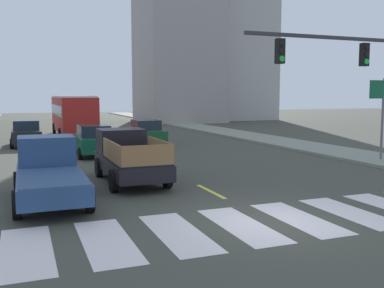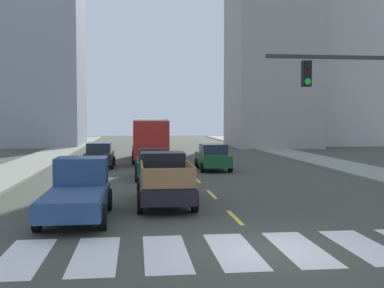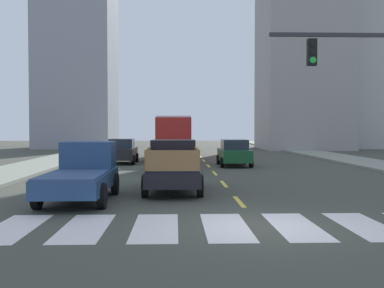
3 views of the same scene
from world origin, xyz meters
name	(u,v)px [view 2 (image 2 of 3)]	position (x,y,z in m)	size (l,w,h in m)	color
ground_plane	(267,249)	(0.00, 0.00, 0.00)	(160.00, 160.00, 0.00)	#404238
sidewalk_right	(354,168)	(11.01, 18.00, 0.07)	(3.52, 110.00, 0.15)	gray
sidewalk_left	(9,173)	(-11.01, 18.00, 0.07)	(3.52, 110.00, 0.15)	gray
crosswalk_stripe_1	(23,257)	(-6.13, 0.00, 0.00)	(1.11, 3.48, 0.01)	silver
crosswalk_stripe_2	(95,255)	(-4.38, 0.00, 0.00)	(1.11, 3.48, 0.01)	silver
crosswalk_stripe_3	(166,253)	(-2.63, 0.00, 0.00)	(1.11, 3.48, 0.01)	silver
crosswalk_stripe_4	(234,250)	(-0.88, 0.00, 0.00)	(1.11, 3.48, 0.01)	silver
crosswalk_stripe_5	(299,248)	(0.88, 0.00, 0.00)	(1.11, 3.48, 0.01)	silver
crosswalk_stripe_6	(363,246)	(2.63, 0.00, 0.00)	(1.11, 3.48, 0.01)	silver
lane_dash_0	(235,217)	(0.00, 4.00, 0.00)	(0.16, 2.40, 0.01)	yellow
lane_dash_1	(212,194)	(0.00, 9.00, 0.00)	(0.16, 2.40, 0.01)	yellow
lane_dash_2	(197,180)	(0.00, 14.00, 0.00)	(0.16, 2.40, 0.01)	yellow
lane_dash_3	(187,170)	(0.00, 19.00, 0.00)	(0.16, 2.40, 0.01)	yellow
lane_dash_4	(180,163)	(0.00, 24.00, 0.00)	(0.16, 2.40, 0.01)	yellow
lane_dash_5	(175,157)	(0.00, 29.00, 0.00)	(0.16, 2.40, 0.01)	yellow
lane_dash_6	(171,153)	(0.00, 34.00, 0.00)	(0.16, 2.40, 0.01)	yellow
lane_dash_7	(167,150)	(0.00, 39.00, 0.00)	(0.16, 2.40, 0.01)	yellow
pickup_stakebed	(164,180)	(-2.24, 7.08, 0.94)	(2.18, 5.20, 1.96)	black
pickup_dark	(78,190)	(-5.35, 4.77, 0.92)	(2.18, 5.20, 1.96)	navy
city_bus	(149,136)	(-2.28, 26.36, 1.95)	(2.72, 10.80, 3.32)	#AD201B
sedan_far	(153,163)	(-2.40, 14.91, 0.86)	(2.02, 4.40, 1.72)	#114B33
sedan_near_right	(99,155)	(-5.85, 21.36, 0.86)	(2.02, 4.40, 1.72)	black
sedan_near_left	(213,157)	(1.67, 18.85, 0.86)	(2.02, 4.40, 1.72)	#164D27
block_mid_left	(44,6)	(-14.32, 48.19, 17.01)	(8.90, 10.73, 34.01)	#90949D
block_mid_right	(272,5)	(12.75, 43.67, 16.81)	(9.53, 10.44, 33.62)	#999390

